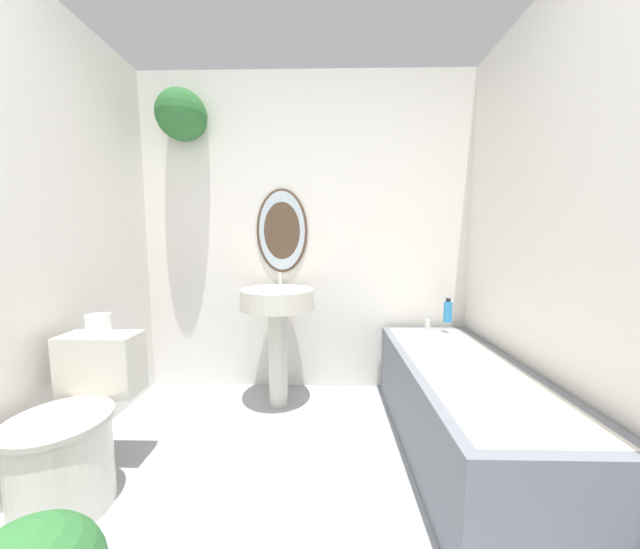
{
  "coord_description": "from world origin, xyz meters",
  "views": [
    {
      "loc": [
        0.16,
        -0.2,
        1.17
      ],
      "look_at": [
        0.13,
        1.4,
        0.99
      ],
      "focal_mm": 18.0,
      "sensor_mm": 36.0,
      "label": 1
    }
  ],
  "objects_px": {
    "shampoo_bottle": "(448,311)",
    "bathtub": "(463,407)",
    "toilet": "(73,436)",
    "pedestal_sink": "(278,314)",
    "toilet_paper_roll": "(98,325)"
  },
  "relations": [
    {
      "from": "toilet_paper_roll",
      "to": "shampoo_bottle",
      "type": "bearing_deg",
      "value": 20.31
    },
    {
      "from": "shampoo_bottle",
      "to": "bathtub",
      "type": "bearing_deg",
      "value": -101.89
    },
    {
      "from": "bathtub",
      "to": "toilet_paper_roll",
      "type": "relative_size",
      "value": 13.6
    },
    {
      "from": "toilet",
      "to": "shampoo_bottle",
      "type": "relative_size",
      "value": 4.07
    },
    {
      "from": "bathtub",
      "to": "toilet",
      "type": "bearing_deg",
      "value": -169.55
    },
    {
      "from": "shampoo_bottle",
      "to": "toilet_paper_roll",
      "type": "bearing_deg",
      "value": -159.69
    },
    {
      "from": "toilet",
      "to": "toilet_paper_roll",
      "type": "distance_m",
      "value": 0.5
    },
    {
      "from": "toilet",
      "to": "pedestal_sink",
      "type": "bearing_deg",
      "value": 47.05
    },
    {
      "from": "toilet",
      "to": "toilet_paper_roll",
      "type": "relative_size",
      "value": 6.35
    },
    {
      "from": "toilet_paper_roll",
      "to": "bathtub",
      "type": "bearing_deg",
      "value": 4.23
    },
    {
      "from": "toilet",
      "to": "bathtub",
      "type": "xyz_separation_m",
      "value": [
        1.87,
        0.35,
        -0.03
      ]
    },
    {
      "from": "toilet_paper_roll",
      "to": "toilet",
      "type": "bearing_deg",
      "value": -90.0
    },
    {
      "from": "toilet",
      "to": "bathtub",
      "type": "relative_size",
      "value": 0.47
    },
    {
      "from": "pedestal_sink",
      "to": "shampoo_bottle",
      "type": "xyz_separation_m",
      "value": [
        1.21,
        0.1,
        0.0
      ]
    },
    {
      "from": "pedestal_sink",
      "to": "toilet_paper_roll",
      "type": "relative_size",
      "value": 8.45
    }
  ]
}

